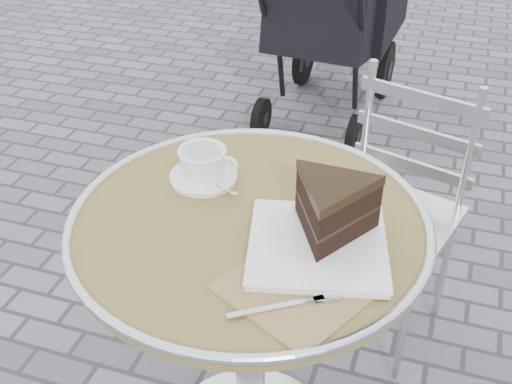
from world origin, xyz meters
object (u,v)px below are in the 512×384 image
(baby_stroller, at_px, (336,15))
(cafe_table, at_px, (250,282))
(cake_plate_set, at_px, (328,217))
(bistro_chair, at_px, (401,181))
(cappuccino_set, at_px, (204,167))

(baby_stroller, bearing_deg, cafe_table, -79.67)
(cake_plate_set, height_order, bistro_chair, cake_plate_set)
(cake_plate_set, xyz_separation_m, baby_stroller, (-0.39, 1.93, -0.31))
(cappuccino_set, height_order, cake_plate_set, cake_plate_set)
(cappuccino_set, bearing_deg, cafe_table, -44.80)
(cappuccino_set, relative_size, baby_stroller, 0.15)
(baby_stroller, bearing_deg, cake_plate_set, -75.13)
(bistro_chair, xyz_separation_m, baby_stroller, (-0.48, 1.31, -0.01))
(cappuccino_set, xyz_separation_m, bistro_chair, (0.38, 0.49, -0.27))
(cafe_table, bearing_deg, baby_stroller, 96.88)
(cafe_table, xyz_separation_m, cappuccino_set, (-0.14, 0.11, 0.20))
(cappuccino_set, distance_m, bistro_chair, 0.68)
(cappuccino_set, height_order, bistro_chair, cappuccino_set)
(baby_stroller, bearing_deg, bistro_chair, -66.57)
(cappuccino_set, relative_size, bistro_chair, 0.20)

